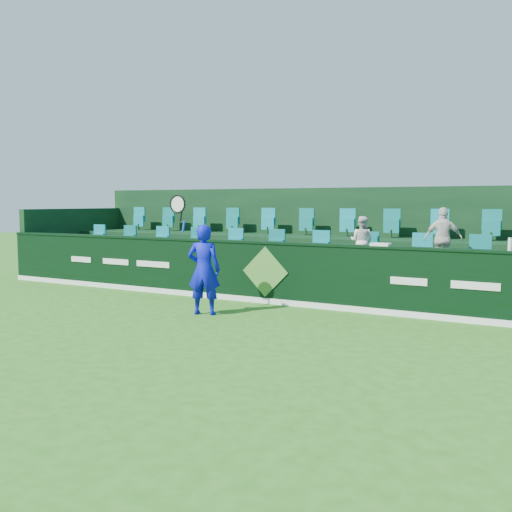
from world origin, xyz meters
The scene contains 12 objects.
ground centered at (0.00, 0.00, 0.00)m, with size 60.00×60.00×0.00m, color #266B19.
sponsor_hoarding centered at (0.00, 4.00, 0.67)m, with size 16.00×0.25×1.35m.
stand_tier_front centered at (0.00, 5.10, 0.40)m, with size 16.00×2.00×0.80m, color black.
stand_tier_back centered at (0.00, 7.00, 0.65)m, with size 16.00×1.80×1.30m, color black.
stand_rear centered at (0.00, 7.44, 1.22)m, with size 16.00×4.10×2.60m.
seat_row_front centered at (0.00, 5.50, 1.10)m, with size 13.50×0.50×0.60m, color #11838E.
seat_row_back centered at (0.00, 7.30, 1.60)m, with size 13.50×0.50×0.60m, color #11838E.
tennis_player centered at (-0.50, 2.25, 0.90)m, with size 1.14×0.61×2.39m.
spectator_left centered at (1.75, 5.12, 1.35)m, with size 0.53×0.42×1.10m, color silver.
spectator_middle centered at (3.48, 5.12, 1.45)m, with size 0.76×0.32×1.30m, color silver.
towel centered at (2.51, 4.00, 1.38)m, with size 0.37×0.24×0.05m, color silver.
drinks_bottle centered at (4.84, 4.00, 1.47)m, with size 0.07×0.07×0.23m, color silver.
Camera 1 is at (5.76, -6.94, 2.21)m, focal length 40.00 mm.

